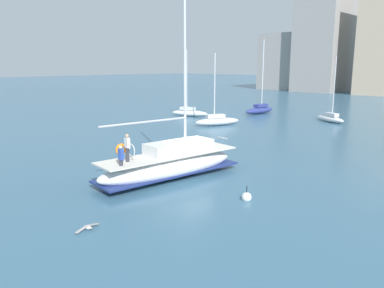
# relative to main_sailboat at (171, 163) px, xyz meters

# --- Properties ---
(ground_plane) EXTENTS (400.00, 400.00, 0.00)m
(ground_plane) POSITION_rel_main_sailboat_xyz_m (0.26, 1.45, -0.91)
(ground_plane) COLOR #38607A
(main_sailboat) EXTENTS (3.73, 9.84, 12.73)m
(main_sailboat) POSITION_rel_main_sailboat_xyz_m (0.00, 0.00, 0.00)
(main_sailboat) COLOR white
(main_sailboat) RESTS_ON ground
(moored_sloop_near) EXTENTS (1.94, 5.80, 10.11)m
(moored_sloop_near) POSITION_rel_main_sailboat_xyz_m (-13.05, 30.21, -0.27)
(moored_sloop_near) COLOR navy
(moored_sloop_near) RESTS_ON ground
(moored_sloop_far) EXTENTS (3.49, 5.36, 8.02)m
(moored_sloop_far) POSITION_rel_main_sailboat_xyz_m (-10.79, 17.88, -0.33)
(moored_sloop_far) COLOR silver
(moored_sloop_far) RESTS_ON ground
(moored_cutter_left) EXTENTS (5.14, 2.90, 8.71)m
(moored_cutter_left) POSITION_rel_main_sailboat_xyz_m (-18.47, 21.47, -0.33)
(moored_cutter_left) COLOR silver
(moored_cutter_left) RESTS_ON ground
(moored_ketch_distant) EXTENTS (4.50, 2.93, 7.75)m
(moored_ketch_distant) POSITION_rel_main_sailboat_xyz_m (-2.40, 29.08, -0.38)
(moored_ketch_distant) COLOR silver
(moored_ketch_distant) RESTS_ON ground
(seagull) EXTENTS (0.48, 1.19, 0.17)m
(seagull) POSITION_rel_main_sailboat_xyz_m (2.92, -7.71, -0.77)
(seagull) COLOR silver
(seagull) RESTS_ON ground
(mooring_buoy) EXTENTS (0.51, 0.51, 0.86)m
(mooring_buoy) POSITION_rel_main_sailboat_xyz_m (5.72, -0.19, -0.75)
(mooring_buoy) COLOR silver
(mooring_buoy) RESTS_ON ground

